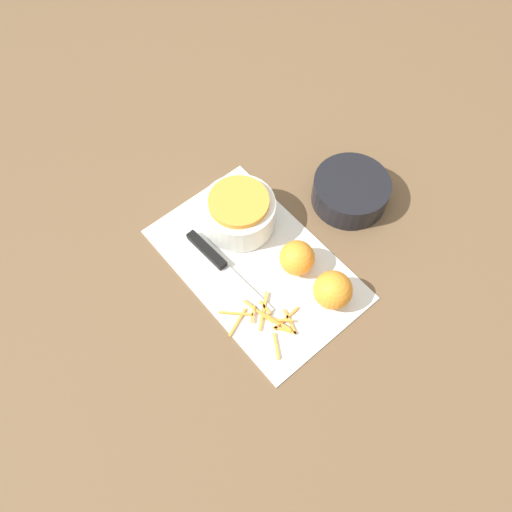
# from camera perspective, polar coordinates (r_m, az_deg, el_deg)

# --- Properties ---
(ground_plane) EXTENTS (4.00, 4.00, 0.00)m
(ground_plane) POSITION_cam_1_polar(r_m,az_deg,el_deg) (1.07, 0.00, -0.93)
(ground_plane) COLOR brown
(cutting_board) EXTENTS (0.45, 0.28, 0.01)m
(cutting_board) POSITION_cam_1_polar(r_m,az_deg,el_deg) (1.07, 0.00, -0.85)
(cutting_board) COLOR silver
(cutting_board) RESTS_ON ground_plane
(bowl_speckled) EXTENTS (0.16, 0.16, 0.09)m
(bowl_speckled) POSITION_cam_1_polar(r_m,az_deg,el_deg) (1.08, -1.94, 5.09)
(bowl_speckled) COLOR silver
(bowl_speckled) RESTS_ON cutting_board
(bowl_dark) EXTENTS (0.17, 0.17, 0.06)m
(bowl_dark) POSITION_cam_1_polar(r_m,az_deg,el_deg) (1.15, 10.74, 7.29)
(bowl_dark) COLOR black
(bowl_dark) RESTS_ON ground_plane
(knife) EXTENTS (0.25, 0.03, 0.02)m
(knife) POSITION_cam_1_polar(r_m,az_deg,el_deg) (1.07, -4.76, -0.22)
(knife) COLOR black
(knife) RESTS_ON cutting_board
(orange_left) EXTENTS (0.08, 0.08, 0.08)m
(orange_left) POSITION_cam_1_polar(r_m,az_deg,el_deg) (1.00, 8.77, -3.87)
(orange_left) COLOR orange
(orange_left) RESTS_ON cutting_board
(orange_right) EXTENTS (0.07, 0.07, 0.07)m
(orange_right) POSITION_cam_1_polar(r_m,az_deg,el_deg) (1.03, 4.71, -0.23)
(orange_right) COLOR orange
(orange_right) RESTS_ON cutting_board
(peel_pile) EXTENTS (0.15, 0.15, 0.01)m
(peel_pile) POSITION_cam_1_polar(r_m,az_deg,el_deg) (1.01, 1.18, -7.21)
(peel_pile) COLOR orange
(peel_pile) RESTS_ON cutting_board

